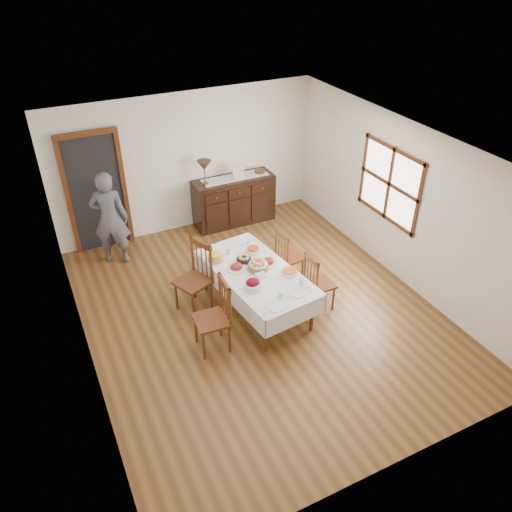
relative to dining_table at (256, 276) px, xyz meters
name	(u,v)px	position (x,y,z in m)	size (l,w,h in m)	color
ground	(259,311)	(0.01, -0.09, -0.61)	(6.00, 6.00, 0.00)	brown
room_shell	(237,206)	(-0.14, 0.34, 1.03)	(5.02, 6.02, 2.65)	silver
dining_table	(256,276)	(0.00, 0.00, 0.00)	(1.27, 2.13, 0.70)	white
chair_left_near	(215,315)	(-0.86, -0.51, -0.06)	(0.48, 0.48, 1.08)	#532811
chair_left_far	(195,277)	(-0.80, 0.44, -0.04)	(0.61, 0.61, 1.12)	#532811
chair_right_near	(317,282)	(0.84, -0.38, -0.13)	(0.40, 0.40, 0.95)	#532811
chair_right_far	(288,255)	(0.81, 0.47, -0.15)	(0.42, 0.42, 0.91)	#532811
sideboard	(234,200)	(0.81, 2.63, -0.13)	(1.57, 0.57, 0.94)	black
person	(110,215)	(-1.62, 2.28, 0.29)	(0.56, 0.36, 1.80)	#50505C
bread_basket	(258,266)	(0.05, 0.02, 0.16)	(0.30, 0.30, 0.17)	brown
egg_basket	(244,259)	(-0.05, 0.31, 0.13)	(0.23, 0.23, 0.10)	black
ham_platter_a	(236,267)	(-0.23, 0.18, 0.11)	(0.32, 0.32, 0.11)	silver
ham_platter_b	(268,262)	(0.26, 0.10, 0.12)	(0.32, 0.32, 0.11)	silver
beet_bowl	(253,284)	(-0.22, -0.36, 0.16)	(0.25, 0.25, 0.16)	silver
carrot_bowl	(253,250)	(0.19, 0.48, 0.12)	(0.23, 0.23, 0.09)	silver
pineapple_bowl	(215,257)	(-0.43, 0.52, 0.15)	(0.23, 0.23, 0.13)	tan
casserole_dish	(289,272)	(0.41, -0.27, 0.12)	(0.24, 0.24, 0.07)	silver
butter_dish	(260,276)	(-0.01, -0.18, 0.12)	(0.15, 0.11, 0.07)	silver
setting_left	(277,302)	(-0.08, -0.81, 0.11)	(0.43, 0.31, 0.10)	silver
setting_right	(298,289)	(0.33, -0.68, 0.11)	(0.43, 0.31, 0.10)	silver
glass_far_a	(228,251)	(-0.18, 0.60, 0.14)	(0.07, 0.07, 0.11)	silver
glass_far_b	(249,241)	(0.23, 0.74, 0.13)	(0.06, 0.06, 0.10)	silver
runner	(235,177)	(0.85, 2.65, 0.34)	(1.30, 0.35, 0.01)	silver
table_lamp	(204,166)	(0.23, 2.63, 0.69)	(0.26, 0.26, 0.46)	brown
picture_frame	(238,172)	(0.89, 2.58, 0.48)	(0.22, 0.08, 0.28)	beige
deco_bowl	(260,171)	(1.37, 2.64, 0.37)	(0.20, 0.20, 0.06)	#532811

